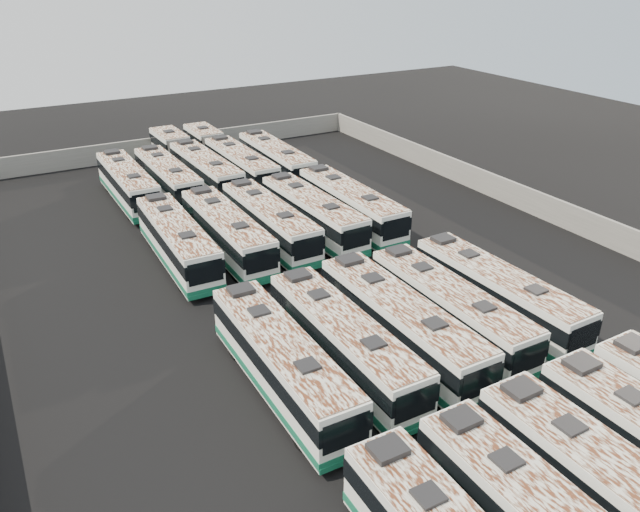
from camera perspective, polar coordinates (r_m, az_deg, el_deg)
The scene contains 18 objects.
ground at distance 43.09m, azimuth 0.93°, elevation -2.82°, with size 140.00×140.00×0.00m, color black.
perimeter_wall at distance 42.58m, azimuth 0.94°, elevation -1.53°, with size 45.20×73.20×2.20m.
bus_front_center at distance 27.95m, azimuth 26.03°, elevation -19.67°, with size 2.93×13.23×3.72m.
bus_midfront_far_left at distance 32.45m, azimuth -3.47°, elevation -9.66°, with size 2.85×12.89×3.63m.
bus_midfront_left at distance 33.98m, azimuth 2.19°, elevation -7.84°, with size 2.71×12.78×3.60m.
bus_midfront_center at distance 35.63m, azimuth 7.33°, elevation -6.19°, with size 2.79×13.20×3.72m.
bus_midfront_right at distance 37.75m, azimuth 11.73°, elevation -4.72°, with size 2.71×12.63×3.56m.
bus_midfront_far_right at distance 40.10m, azimuth 15.92°, elevation -3.27°, with size 2.98×12.75×3.58m.
bus_midback_far_left at distance 46.64m, azimuth -12.89°, elevation 1.35°, with size 2.98×12.89×3.62m.
bus_midback_left at distance 47.45m, azimuth -8.51°, elevation 2.19°, with size 2.76×12.89×3.63m.
bus_midback_center at distance 48.94m, azimuth -4.63°, elevation 3.13°, with size 2.78×12.77×3.60m.
bus_midback_right at distance 50.33m, azimuth -0.68°, elevation 3.89°, with size 3.02×12.88×3.62m.
bus_midback_far_right at distance 52.03m, azimuth 2.80°, elevation 4.66°, with size 2.81×13.12×3.70m.
bus_back_far_left at distance 59.82m, azimuth -17.15°, elevation 6.33°, with size 2.78×12.76×3.59m.
bus_back_left at distance 60.44m, azimuth -13.73°, elevation 6.94°, with size 2.84×12.69×3.57m.
bus_back_center at distance 64.65m, azimuth -11.51°, elevation 8.40°, with size 3.23×19.97×3.61m.
bus_back_right at distance 65.75m, azimuth -8.42°, elevation 8.92°, with size 2.87×19.75×3.58m.
bus_back_far_right at distance 63.98m, azimuth -4.04°, elevation 8.71°, with size 3.01×13.12×3.69m.
Camera 1 is at (-19.10, -32.62, 20.69)m, focal length 35.00 mm.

